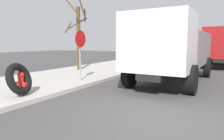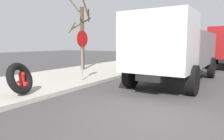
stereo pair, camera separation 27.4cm
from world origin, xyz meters
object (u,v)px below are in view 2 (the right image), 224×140
object	(u,v)px
dump_truck_yellow	(212,46)
fire_hydrant	(22,82)
loose_tire	(20,78)
dump_truck_gray	(176,49)
dump_truck_orange	(220,45)
stop_sign	(82,46)
bare_tree	(82,35)

from	to	relation	value
dump_truck_yellow	fire_hydrant	bearing A→B (deg)	169.97
loose_tire	dump_truck_gray	size ratio (longest dim) A/B	0.15
dump_truck_yellow	dump_truck_orange	size ratio (longest dim) A/B	1.00
stop_sign	dump_truck_gray	world-z (taller)	dump_truck_gray
loose_tire	dump_truck_yellow	distance (m)	21.71
stop_sign	dump_truck_orange	size ratio (longest dim) A/B	0.33
fire_hydrant	bare_tree	distance (m)	7.05
loose_tire	dump_truck_yellow	world-z (taller)	dump_truck_yellow
dump_truck_orange	loose_tire	bearing A→B (deg)	173.73
dump_truck_yellow	dump_truck_orange	bearing A→B (deg)	0.15
fire_hydrant	bare_tree	size ratio (longest dim) A/B	0.17
loose_tire	bare_tree	size ratio (longest dim) A/B	0.24
dump_truck_yellow	bare_tree	xyz separation A→B (m)	(-14.88, 6.27, 0.80)
stop_sign	bare_tree	size ratio (longest dim) A/B	0.50
dump_truck_yellow	dump_truck_orange	xyz separation A→B (m)	(11.17, 0.03, 0.00)
loose_tire	stop_sign	world-z (taller)	stop_sign
loose_tire	dump_truck_yellow	size ratio (longest dim) A/B	0.16
loose_tire	bare_tree	distance (m)	7.23
stop_sign	bare_tree	world-z (taller)	bare_tree
loose_tire	stop_sign	xyz separation A→B (m)	(3.27, 0.01, 1.04)
dump_truck_gray	bare_tree	size ratio (longest dim) A/B	1.53
dump_truck_orange	bare_tree	size ratio (longest dim) A/B	1.53
fire_hydrant	stop_sign	world-z (taller)	stop_sign
dump_truck_gray	dump_truck_orange	world-z (taller)	same
dump_truck_orange	stop_sign	bearing A→B (deg)	173.03
fire_hydrant	bare_tree	xyz separation A→B (m)	(6.32, 2.52, 1.86)
dump_truck_orange	dump_truck_gray	bearing A→B (deg)	-179.88
bare_tree	dump_truck_yellow	bearing A→B (deg)	-22.85
loose_tire	stop_sign	distance (m)	3.43
dump_truck_yellow	bare_tree	bearing A→B (deg)	157.15
fire_hydrant	dump_truck_yellow	distance (m)	21.56
fire_hydrant	dump_truck_gray	size ratio (longest dim) A/B	0.11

